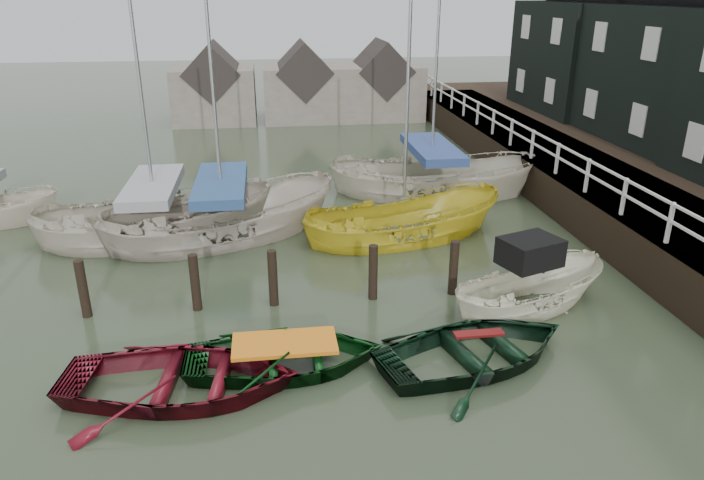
{
  "coord_description": "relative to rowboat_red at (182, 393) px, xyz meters",
  "views": [
    {
      "loc": [
        -1.15,
        -10.52,
        7.05
      ],
      "look_at": [
        0.74,
        3.42,
        1.4
      ],
      "focal_mm": 32.0,
      "sensor_mm": 36.0,
      "label": 1
    }
  ],
  "objects": [
    {
      "name": "ground",
      "position": [
        2.98,
        0.36,
        0.0
      ],
      "size": [
        120.0,
        120.0,
        0.0
      ],
      "primitive_type": "plane",
      "color": "#2B3622",
      "rests_on": "ground"
    },
    {
      "name": "pier",
      "position": [
        12.46,
        10.36,
        0.71
      ],
      "size": [
        3.04,
        32.0,
        2.7
      ],
      "color": "black",
      "rests_on": "ground"
    },
    {
      "name": "land_strip",
      "position": [
        17.98,
        10.36,
        0.0
      ],
      "size": [
        14.0,
        38.0,
        1.5
      ],
      "primitive_type": "cube",
      "color": "black",
      "rests_on": "ground"
    },
    {
      "name": "mooring_pilings",
      "position": [
        1.87,
        3.36,
        0.5
      ],
      "size": [
        13.72,
        0.22,
        1.8
      ],
      "color": "black",
      "rests_on": "ground"
    },
    {
      "name": "far_sheds",
      "position": [
        3.82,
        26.36,
        1.86
      ],
      "size": [
        14.0,
        4.08,
        4.39
      ],
      "color": "#665B51",
      "rests_on": "ground"
    },
    {
      "name": "rowboat_red",
      "position": [
        0.0,
        0.0,
        0.0
      ],
      "size": [
        4.75,
        3.65,
        0.91
      ],
      "primitive_type": "imported",
      "rotation": [
        0.0,
        0.0,
        1.45
      ],
      "color": "#520B15",
      "rests_on": "ground"
    },
    {
      "name": "rowboat_green",
      "position": [
        1.96,
        0.59,
        0.0
      ],
      "size": [
        3.95,
        2.82,
        0.82
      ],
      "primitive_type": "imported",
      "rotation": [
        0.0,
        0.0,
        1.57
      ],
      "color": "black",
      "rests_on": "ground"
    },
    {
      "name": "rowboat_dkgreen",
      "position": [
        5.8,
        0.27,
        0.0
      ],
      "size": [
        4.86,
        4.03,
        0.87
      ],
      "primitive_type": "imported",
      "rotation": [
        0.0,
        0.0,
        1.85
      ],
      "color": "black",
      "rests_on": "ground"
    },
    {
      "name": "motorboat",
      "position": [
        7.74,
        2.37,
        0.1
      ],
      "size": [
        4.49,
        2.9,
        2.51
      ],
      "rotation": [
        0.0,
        0.0,
        1.91
      ],
      "color": "silver",
      "rests_on": "ground"
    },
    {
      "name": "sailboat_a",
      "position": [
        -1.63,
        8.25,
        0.06
      ],
      "size": [
        7.44,
        3.88,
        10.4
      ],
      "rotation": [
        0.0,
        0.0,
        1.75
      ],
      "color": "beige",
      "rests_on": "ground"
    },
    {
      "name": "sailboat_b",
      "position": [
        0.38,
        8.01,
        0.06
      ],
      "size": [
        7.8,
        5.13,
        11.59
      ],
      "rotation": [
        0.0,
        0.0,
        1.93
      ],
      "color": "#BFB2A3",
      "rests_on": "ground"
    },
    {
      "name": "sailboat_c",
      "position": [
        5.78,
        7.29,
        0.01
      ],
      "size": [
        6.69,
        3.61,
        9.95
      ],
      "rotation": [
        0.0,
        0.0,
        1.77
      ],
      "color": "gold",
      "rests_on": "ground"
    },
    {
      "name": "sailboat_d",
      "position": [
        7.66,
        11.33,
        0.06
      ],
      "size": [
        7.92,
        4.41,
        12.48
      ],
      "rotation": [
        0.0,
        0.0,
        1.35
      ],
      "color": "beige",
      "rests_on": "ground"
    }
  ]
}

